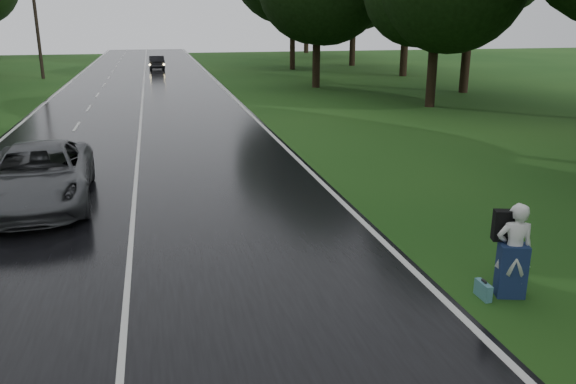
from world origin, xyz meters
The scene contains 11 objects.
ground centered at (0.00, 0.00, 0.00)m, with size 160.00×160.00×0.00m, color #204815.
road centered at (0.00, 20.00, 0.02)m, with size 12.00×140.00×0.04m, color black.
lane_center centered at (0.00, 20.00, 0.04)m, with size 0.12×140.00×0.01m, color silver.
grey_car centered at (-2.53, 7.57, 0.87)m, with size 2.75×5.96×1.66m, color #515357.
far_car centered at (1.20, 51.63, 0.71)m, with size 1.43×4.09×1.35m, color black.
hitchhiker centered at (7.13, -0.36, 0.87)m, with size 0.78×0.74×1.87m.
suitcase centered at (6.60, -0.36, 0.16)m, with size 0.13×0.45×0.32m, color teal.
utility_pole_far centered at (-8.50, 44.78, 0.00)m, with size 1.80×0.28×9.56m, color black, non-canonical shape.
tree_right_d centered at (16.68, 22.29, 0.00)m, with size 7.94×7.94×12.40m, color black, non-canonical shape.
tree_right_e centered at (12.75, 33.31, 0.00)m, with size 8.08×8.08×12.63m, color black, non-canonical shape.
tree_right_f centered at (14.62, 48.82, 0.00)m, with size 11.01×11.01×17.21m, color black, non-canonical shape.
Camera 1 is at (0.76, -9.16, 5.12)m, focal length 35.93 mm.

